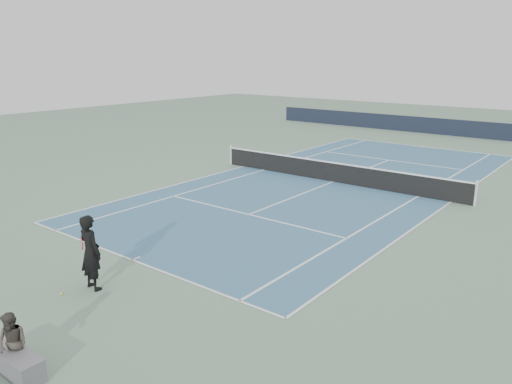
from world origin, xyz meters
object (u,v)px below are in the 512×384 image
Objects in this scene: tennis_net at (334,172)px; tennis_player at (91,252)px; spectator_bench at (14,352)px; tennis_ball at (62,294)px.

tennis_net is 6.49× the size of tennis_player.
tennis_player is 1.32× the size of spectator_bench.
tennis_player is 3.62m from spectator_bench.
tennis_player reaches higher than spectator_bench.
tennis_player reaches higher than tennis_net.
tennis_ball is at bearing -112.63° from tennis_player.
tennis_net is 8.60× the size of spectator_bench.
tennis_ball is (0.37, -14.38, -0.47)m from tennis_net.
tennis_player is at bearing 67.37° from tennis_ball.
tennis_net is 201.69× the size of tennis_ball.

